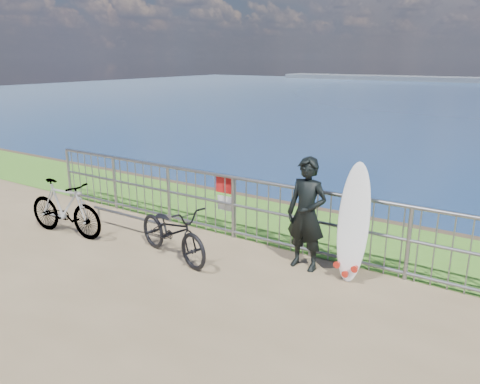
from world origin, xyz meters
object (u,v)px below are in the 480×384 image
Objects in this scene: bicycle_near at (172,231)px; bicycle_far at (65,208)px; surfer at (307,214)px; surfboard at (353,227)px.

bicycle_far reaches higher than bicycle_near.
bicycle_near is at bearing -88.31° from bicycle_far.
surfer is 2.12m from bicycle_near.
bicycle_near is (-1.91, -0.83, -0.41)m from surfer.
surfer is 1.02× the size of bicycle_far.
bicycle_far is at bearing 112.03° from bicycle_near.
bicycle_far is (-4.18, -1.13, -0.35)m from surfer.
surfboard reaches higher than bicycle_far.
surfer is 4.35m from bicycle_far.
surfboard is 5.03m from bicycle_far.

